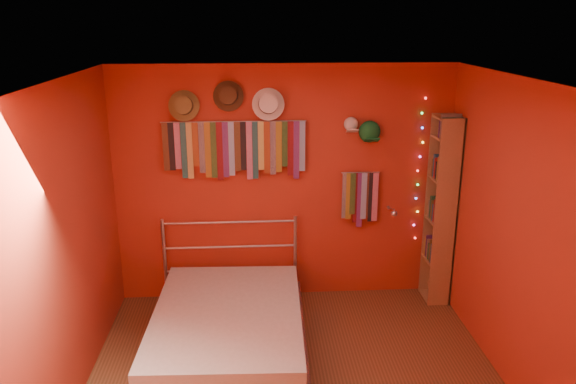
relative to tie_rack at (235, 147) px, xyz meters
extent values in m
cube|color=#A22D1A|center=(0.50, 0.07, -0.43)|extent=(3.50, 0.02, 2.50)
cube|color=#A22D1A|center=(2.25, -1.68, -0.43)|extent=(0.02, 3.50, 2.50)
cube|color=#A22D1A|center=(-1.25, -1.68, -0.43)|extent=(0.02, 3.50, 2.50)
cube|color=white|center=(0.50, -1.68, 0.82)|extent=(3.50, 3.50, 0.02)
cylinder|color=#ADADB2|center=(-0.01, 0.02, 0.26)|extent=(1.45, 0.01, 0.01)
cube|color=#4C2D19|center=(-0.69, 0.01, 0.01)|extent=(0.06, 0.01, 0.49)
cube|color=black|center=(-0.63, 0.00, 0.01)|extent=(0.06, 0.01, 0.49)
cube|color=#A45280|center=(-0.57, -0.01, 0.02)|extent=(0.06, 0.01, 0.47)
cube|color=#1A575B|center=(-0.51, 0.01, -0.03)|extent=(0.06, 0.01, 0.57)
cube|color=tan|center=(-0.45, 0.00, -0.03)|extent=(0.06, 0.01, 0.58)
cube|color=brown|center=(-0.39, -0.01, 0.03)|extent=(0.06, 0.01, 0.45)
cube|color=navy|center=(-0.33, 0.01, 0.00)|extent=(0.06, 0.01, 0.52)
cube|color=#8D5D19|center=(-0.27, 0.00, -0.03)|extent=(0.06, 0.01, 0.57)
cube|color=#244D1F|center=(-0.21, -0.01, -0.03)|extent=(0.06, 0.01, 0.57)
cube|color=maroon|center=(-0.15, 0.01, -0.04)|extent=(0.06, 0.01, 0.60)
cube|color=#441965|center=(-0.10, 0.00, -0.03)|extent=(0.06, 0.01, 0.57)
cube|color=#7CAEDC|center=(-0.04, -0.01, -0.02)|extent=(0.06, 0.01, 0.55)
cube|color=#4D3519|center=(0.02, 0.01, 0.00)|extent=(0.06, 0.01, 0.51)
cube|color=black|center=(0.08, 0.00, 0.01)|extent=(0.06, 0.01, 0.50)
cube|color=#B15887|center=(0.14, -0.01, -0.04)|extent=(0.06, 0.01, 0.59)
cube|color=#174953|center=(0.20, 0.01, -0.04)|extent=(0.06, 0.01, 0.59)
cube|color=#BCC24D|center=(0.26, 0.00, 0.01)|extent=(0.06, 0.01, 0.50)
cube|color=maroon|center=(0.32, -0.01, -0.01)|extent=(0.06, 0.01, 0.53)
cube|color=#181355|center=(0.38, 0.01, -0.02)|extent=(0.06, 0.01, 0.55)
cube|color=olive|center=(0.44, 0.00, 0.00)|extent=(0.06, 0.01, 0.52)
cube|color=#1D491D|center=(0.50, -0.01, 0.03)|extent=(0.06, 0.01, 0.46)
cube|color=maroon|center=(0.56, 0.01, -0.02)|extent=(0.06, 0.01, 0.56)
cube|color=#4A1862|center=(0.62, 0.00, -0.04)|extent=(0.06, 0.01, 0.60)
cube|color=#6893B9|center=(0.68, -0.01, 0.00)|extent=(0.06, 0.01, 0.51)
cylinder|color=#ADADB2|center=(1.29, 0.02, -0.29)|extent=(0.40, 0.01, 0.01)
cube|color=navy|center=(1.13, 0.01, -0.54)|extent=(0.06, 0.01, 0.50)
cube|color=olive|center=(1.17, 0.00, -0.54)|extent=(0.06, 0.01, 0.50)
cube|color=#264D1F|center=(1.21, -0.01, -0.52)|extent=(0.06, 0.01, 0.45)
cube|color=maroon|center=(1.25, 0.01, -0.56)|extent=(0.06, 0.01, 0.55)
cube|color=#461B6C|center=(1.29, 0.00, -0.59)|extent=(0.06, 0.01, 0.60)
cube|color=#7AA3D9|center=(1.33, -0.01, -0.54)|extent=(0.06, 0.01, 0.50)
cube|color=#452117|center=(1.37, 0.01, -0.53)|extent=(0.06, 0.01, 0.48)
cube|color=black|center=(1.41, 0.00, -0.56)|extent=(0.06, 0.01, 0.54)
cube|color=#B85C7D|center=(1.45, -0.01, -0.56)|extent=(0.06, 0.01, 0.53)
cylinder|color=olive|center=(-0.49, 0.01, 0.42)|extent=(0.30, 0.08, 0.30)
cylinder|color=olive|center=(-0.49, -0.05, 0.43)|extent=(0.18, 0.15, 0.20)
cylinder|color=#332314|center=(-0.49, -0.02, 0.43)|extent=(0.18, 0.06, 0.19)
cylinder|color=#49301A|center=(-0.05, 0.01, 0.51)|extent=(0.30, 0.07, 0.30)
cylinder|color=#49301A|center=(-0.05, -0.05, 0.52)|extent=(0.18, 0.15, 0.20)
cylinder|color=black|center=(-0.05, -0.02, 0.52)|extent=(0.18, 0.06, 0.18)
cylinder|color=white|center=(0.34, 0.01, 0.43)|extent=(0.32, 0.08, 0.32)
cylinder|color=white|center=(0.34, -0.05, 0.44)|extent=(0.19, 0.16, 0.21)
cylinder|color=black|center=(0.34, -0.02, 0.44)|extent=(0.20, 0.06, 0.20)
ellipsoid|color=white|center=(1.17, 0.02, 0.22)|extent=(0.16, 0.12, 0.16)
cube|color=white|center=(1.17, -0.08, 0.17)|extent=(0.12, 0.09, 0.05)
ellipsoid|color=#1A7630|center=(1.37, 0.02, 0.14)|extent=(0.20, 0.15, 0.20)
cube|color=#1A7630|center=(1.37, -0.11, 0.08)|extent=(0.14, 0.11, 0.06)
sphere|color=#FF3333|center=(1.93, 0.03, 0.47)|extent=(0.02, 0.02, 0.02)
sphere|color=#33FF4C|center=(1.90, 0.03, 0.32)|extent=(0.02, 0.02, 0.02)
sphere|color=#4C66FF|center=(1.91, 0.03, 0.17)|extent=(0.02, 0.02, 0.02)
sphere|color=yellow|center=(1.93, 0.03, 0.02)|extent=(0.02, 0.02, 0.02)
sphere|color=#FF4CCC|center=(1.91, 0.03, -0.13)|extent=(0.02, 0.02, 0.02)
sphere|color=#FF3333|center=(1.90, 0.03, -0.29)|extent=(0.02, 0.02, 0.02)
sphere|color=#33FF4C|center=(1.91, 0.03, -0.44)|extent=(0.02, 0.02, 0.02)
sphere|color=#4C66FF|center=(1.90, 0.03, -0.59)|extent=(0.02, 0.02, 0.02)
sphere|color=yellow|center=(1.93, 0.03, -0.74)|extent=(0.02, 0.02, 0.02)
sphere|color=#FF4CCC|center=(1.90, 0.03, -0.89)|extent=(0.02, 0.02, 0.02)
sphere|color=#FF3333|center=(1.92, 0.03, -1.04)|extent=(0.02, 0.02, 0.02)
cylinder|color=#ADADB2|center=(1.62, 0.05, -0.69)|extent=(0.03, 0.03, 0.03)
cylinder|color=#ADADB2|center=(1.62, -0.07, -0.67)|extent=(0.01, 0.25, 0.08)
sphere|color=white|center=(1.62, -0.20, -0.67)|extent=(0.07, 0.07, 0.07)
cube|color=#916441|center=(2.12, -0.31, -0.68)|extent=(0.24, 0.02, 2.00)
cube|color=#916441|center=(2.12, 0.01, -0.68)|extent=(0.24, 0.02, 2.00)
cube|color=#916441|center=(2.23, -0.15, -0.68)|extent=(0.02, 0.34, 2.00)
cube|color=#916441|center=(2.12, -0.15, -1.66)|extent=(0.24, 0.32, 0.02)
cube|color=#916441|center=(2.12, -0.15, -1.23)|extent=(0.24, 0.32, 0.02)
cube|color=#916441|center=(2.12, -0.15, -0.78)|extent=(0.24, 0.32, 0.02)
cube|color=#916441|center=(2.12, -0.15, -0.33)|extent=(0.24, 0.32, 0.02)
cube|color=#916441|center=(2.12, -0.15, 0.10)|extent=(0.24, 0.32, 0.02)
cube|color=#916441|center=(2.12, -0.15, 0.30)|extent=(0.24, 0.32, 0.02)
cylinder|color=#ADADB2|center=(-0.77, -0.03, -1.21)|extent=(0.04, 0.04, 0.94)
cylinder|color=#ADADB2|center=(0.61, -0.03, -1.21)|extent=(0.04, 0.04, 0.94)
cylinder|color=#ADADB2|center=(-0.08, -0.03, -1.33)|extent=(1.38, 0.02, 0.02)
cylinder|color=#ADADB2|center=(-0.08, -0.03, -1.07)|extent=(1.38, 0.02, 0.02)
cylinder|color=#ADADB2|center=(-0.08, -0.03, -0.79)|extent=(1.38, 0.02, 0.02)
cube|color=#B9B6A7|center=(-0.08, -1.02, -1.46)|extent=(1.39, 1.92, 0.37)
cylinder|color=#ADADB2|center=(-0.77, -1.02, -1.48)|extent=(0.10, 1.87, 0.03)
cylinder|color=#ADADB2|center=(0.61, -1.02, -1.48)|extent=(0.10, 1.87, 0.03)
camera|label=1|loc=(0.17, -5.54, 1.25)|focal=35.00mm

